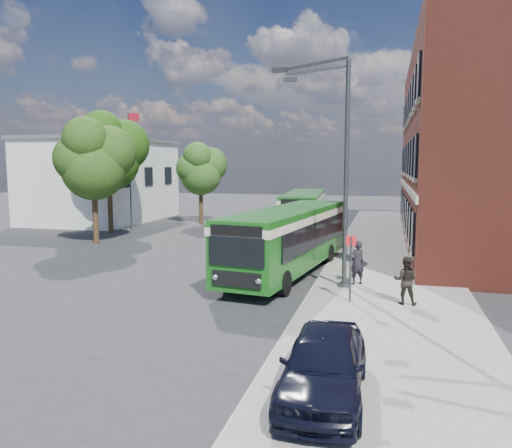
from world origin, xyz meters
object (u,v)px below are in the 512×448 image
(bus_rear, at_px, (304,209))
(street_lamp, at_px, (337,171))
(parked_car, at_px, (324,364))
(bus_front, at_px, (289,234))

(bus_rear, bearing_deg, street_lamp, -76.26)
(bus_rear, distance_m, parked_car, 26.39)
(bus_front, relative_size, bus_rear, 1.05)
(parked_car, bearing_deg, bus_front, 103.22)
(street_lamp, bearing_deg, bus_rear, 103.74)
(bus_rear, bearing_deg, bus_front, -83.50)
(street_lamp, distance_m, bus_rear, 16.86)
(parked_car, bearing_deg, street_lamp, 93.32)
(bus_front, relative_size, parked_car, 2.77)
(bus_front, xyz_separation_m, parked_car, (3.16, -12.33, -0.96))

